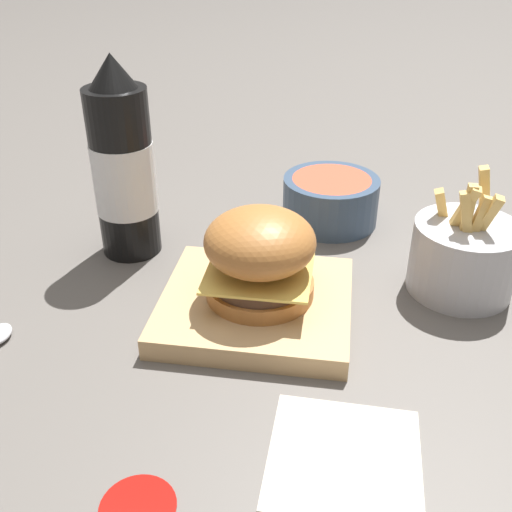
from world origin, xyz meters
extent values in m
plane|color=#5B5651|center=(0.00, 0.00, 0.00)|extent=(6.00, 6.00, 0.00)
cube|color=tan|center=(0.01, 0.05, 0.01)|extent=(0.20, 0.19, 0.02)
cylinder|color=#AD6B33|center=(0.01, 0.05, 0.03)|extent=(0.12, 0.12, 0.02)
cylinder|color=#4C3323|center=(0.01, 0.05, 0.05)|extent=(0.11, 0.11, 0.01)
cube|color=#EAC656|center=(0.01, 0.05, 0.05)|extent=(0.11, 0.11, 0.00)
ellipsoid|color=#AD6B33|center=(0.01, 0.05, 0.09)|extent=(0.12, 0.12, 0.06)
cylinder|color=black|center=(0.19, -0.06, 0.10)|extent=(0.07, 0.07, 0.21)
cylinder|color=silver|center=(0.19, -0.06, 0.10)|extent=(0.08, 0.08, 0.09)
cone|color=black|center=(0.19, -0.06, 0.23)|extent=(0.06, 0.06, 0.04)
cylinder|color=#B7B7BC|center=(-0.21, -0.03, 0.04)|extent=(0.12, 0.12, 0.08)
cube|color=#E5B760|center=(-0.18, -0.05, 0.08)|extent=(0.03, 0.03, 0.07)
cube|color=#E5B760|center=(-0.23, -0.05, 0.10)|extent=(0.03, 0.02, 0.10)
cube|color=#E5B760|center=(-0.21, -0.02, 0.09)|extent=(0.03, 0.01, 0.07)
cube|color=#E5B760|center=(-0.22, -0.02, 0.09)|extent=(0.03, 0.03, 0.08)
cube|color=#E5B760|center=(-0.20, -0.02, 0.09)|extent=(0.01, 0.01, 0.09)
cube|color=#E5B760|center=(-0.20, -0.03, 0.09)|extent=(0.03, 0.04, 0.09)
cube|color=#E5B760|center=(-0.20, -0.02, 0.09)|extent=(0.03, 0.01, 0.08)
cylinder|color=#384C66|center=(-0.05, -0.18, 0.03)|extent=(0.13, 0.13, 0.06)
cylinder|color=#CC4C33|center=(-0.05, -0.18, 0.06)|extent=(0.11, 0.11, 0.01)
cylinder|color=#9E140F|center=(0.06, 0.31, 0.00)|extent=(0.06, 0.06, 0.00)
cube|color=beige|center=(-0.09, 0.24, 0.00)|extent=(0.13, 0.13, 0.00)
camera|label=1|loc=(-0.07, 0.58, 0.39)|focal=42.00mm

